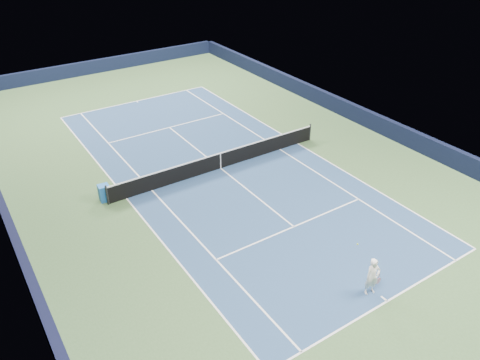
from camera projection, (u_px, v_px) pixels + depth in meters
ground at (221, 168)px, 25.81m from camera, size 40.00×40.00×0.00m
wall_far at (99, 66)px, 39.68m from camera, size 22.00×0.35×1.10m
wall_right at (361, 116)px, 30.62m from camera, size 0.35×40.00×1.10m
wall_left at (9, 225)px, 20.44m from camera, size 0.35×40.00×1.10m
court_surface at (221, 168)px, 25.81m from camera, size 10.97×23.77×0.01m
baseline_far at (136, 101)px, 34.29m from camera, size 10.97×0.08×0.00m
baseline_near at (387, 301)px, 17.32m from camera, size 10.97×0.08×0.00m
sideline_doubles_right at (298, 144)px, 28.39m from camera, size 0.08×23.77×0.00m
sideline_doubles_left at (126, 198)px, 23.23m from camera, size 0.08×23.77×0.00m
sideline_singles_right at (280, 149)px, 27.74m from camera, size 0.08×23.77×0.00m
sideline_singles_left at (152, 190)px, 23.87m from camera, size 0.08×23.77×0.00m
service_line_far at (169, 127)px, 30.37m from camera, size 8.23×0.08×0.00m
service_line_near at (294, 227)px, 21.24m from camera, size 8.23×0.08×0.00m
center_service_line at (221, 168)px, 25.81m from camera, size 0.08×12.80×0.00m
center_mark_far at (137, 102)px, 34.18m from camera, size 0.08×0.30×0.00m
center_mark_near at (384, 299)px, 17.43m from camera, size 0.08×0.30×0.00m
tennis_net at (220, 160)px, 25.55m from camera, size 12.90×0.10×1.07m
sponsor_cube at (104, 193)px, 22.89m from camera, size 0.60×0.51×0.85m
tennis_player at (372, 277)px, 17.32m from camera, size 0.78×1.28×1.64m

